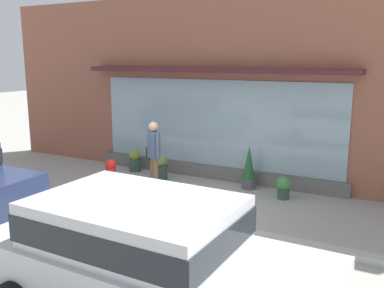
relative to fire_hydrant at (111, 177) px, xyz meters
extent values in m
plane|color=#9E9B93|center=(1.46, -0.56, -0.43)|extent=(60.00, 60.00, 0.00)
cube|color=#B2B2AD|center=(1.46, -0.76, -0.37)|extent=(14.00, 0.24, 0.12)
cube|color=#935642|center=(1.46, 2.64, 1.99)|extent=(14.00, 0.36, 4.84)
cube|color=#8CA5B2|center=(1.53, 2.44, 1.08)|extent=(6.82, 0.03, 2.28)
cube|color=#4C1E23|center=(1.46, 2.29, 2.47)|extent=(7.42, 0.56, 0.12)
cube|color=#605E59|center=(1.46, 2.42, -0.25)|extent=(7.22, 0.20, 0.36)
cylinder|color=red|center=(0.00, 0.00, -0.40)|extent=(0.37, 0.37, 0.06)
cylinder|color=red|center=(0.00, 0.00, -0.07)|extent=(0.24, 0.24, 0.61)
sphere|color=red|center=(0.00, 0.00, 0.31)|extent=(0.26, 0.26, 0.26)
cylinder|color=red|center=(-0.16, 0.00, -0.04)|extent=(0.10, 0.09, 0.09)
cylinder|color=red|center=(0.16, 0.00, -0.04)|extent=(0.10, 0.09, 0.09)
cylinder|color=red|center=(0.00, -0.16, -0.04)|extent=(0.09, 0.10, 0.09)
cylinder|color=brown|center=(0.73, 0.69, 0.00)|extent=(0.12, 0.12, 0.85)
cylinder|color=brown|center=(0.87, 0.60, 0.00)|extent=(0.12, 0.12, 0.85)
cube|color=#475675|center=(0.80, 0.64, 0.74)|extent=(0.38, 0.35, 0.64)
sphere|color=tan|center=(0.80, 0.64, 1.19)|extent=(0.23, 0.23, 0.23)
cylinder|color=#475675|center=(0.62, 0.76, 0.76)|extent=(0.08, 0.08, 0.61)
cylinder|color=#475675|center=(0.98, 0.53, 0.76)|extent=(0.08, 0.08, 0.61)
cube|color=black|center=(0.56, 0.83, 0.47)|extent=(0.26, 0.21, 0.28)
cylinder|color=black|center=(-0.70, -1.99, -0.10)|extent=(0.66, 0.20, 0.65)
cube|color=silver|center=(3.63, -3.70, 0.22)|extent=(4.36, 1.88, 0.68)
cube|color=silver|center=(3.41, -3.70, 0.82)|extent=(2.41, 1.71, 0.60)
cube|color=#1E2328|center=(3.41, -3.70, 0.82)|extent=(2.45, 1.72, 0.33)
cylinder|color=black|center=(2.30, -2.75, -0.12)|extent=(0.62, 0.19, 0.62)
cylinder|color=#33473D|center=(3.69, 1.66, -0.31)|extent=(0.28, 0.28, 0.25)
sphere|color=#3D8442|center=(3.69, 1.66, -0.07)|extent=(0.33, 0.33, 0.33)
sphere|color=#DB4C7A|center=(3.78, 1.71, -0.03)|extent=(0.07, 0.07, 0.07)
sphere|color=#DB4C7A|center=(3.71, 1.60, -0.01)|extent=(0.07, 0.07, 0.07)
cylinder|color=#33473D|center=(-0.77, 2.02, -0.25)|extent=(0.32, 0.32, 0.36)
sphere|color=olive|center=(-0.77, 2.02, 0.04)|extent=(0.32, 0.32, 0.32)
sphere|color=#B266B7|center=(-0.74, 1.94, 0.11)|extent=(0.08, 0.08, 0.08)
sphere|color=white|center=(-0.86, 1.96, 0.10)|extent=(0.09, 0.09, 0.09)
sphere|color=#E5C64C|center=(-0.81, 1.97, 0.08)|extent=(0.07, 0.07, 0.07)
cylinder|color=#4C4C51|center=(2.70, 2.01, -0.30)|extent=(0.34, 0.34, 0.25)
cone|color=#23562D|center=(2.70, 2.01, 0.24)|extent=(0.31, 0.31, 0.83)
cylinder|color=#33473D|center=(0.31, 1.68, -0.24)|extent=(0.39, 0.39, 0.38)
sphere|color=olive|center=(0.31, 1.68, 0.09)|extent=(0.37, 0.37, 0.37)
sphere|color=#B266B7|center=(0.25, 1.76, 0.14)|extent=(0.07, 0.07, 0.07)
sphere|color=#B266B7|center=(0.37, 1.72, 0.20)|extent=(0.09, 0.09, 0.09)
sphere|color=#B266B7|center=(0.42, 1.70, 0.19)|extent=(0.09, 0.09, 0.09)
camera|label=1|loc=(6.30, -7.63, 2.78)|focal=39.82mm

